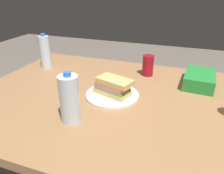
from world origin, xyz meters
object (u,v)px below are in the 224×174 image
object	(u,v)px
dining_table	(128,115)
paper_plate	(112,95)
sandwich	(113,87)
chip_bag	(199,79)
water_bottle_tall	(45,52)
water_bottle_spare	(70,99)
soda_can_red	(148,66)

from	to	relation	value
dining_table	paper_plate	size ratio (longest dim) A/B	5.99
sandwich	chip_bag	size ratio (longest dim) A/B	0.88
water_bottle_tall	water_bottle_spare	size ratio (longest dim) A/B	1.05
paper_plate	soda_can_red	bearing A→B (deg)	71.14
sandwich	water_bottle_tall	bearing A→B (deg)	156.62
paper_plate	sandwich	size ratio (longest dim) A/B	1.28
soda_can_red	water_bottle_spare	size ratio (longest dim) A/B	0.58
dining_table	chip_bag	world-z (taller)	chip_bag
dining_table	paper_plate	xyz separation A→B (m)	(-0.08, -0.00, 0.10)
water_bottle_tall	water_bottle_spare	xyz separation A→B (m)	(0.45, -0.48, -0.01)
paper_plate	water_bottle_tall	size ratio (longest dim) A/B	1.17
soda_can_red	water_bottle_tall	world-z (taller)	water_bottle_tall
dining_table	sandwich	world-z (taller)	sandwich
chip_bag	water_bottle_spare	distance (m)	0.72
water_bottle_tall	chip_bag	bearing A→B (deg)	2.60
dining_table	paper_plate	bearing A→B (deg)	-178.20
soda_can_red	water_bottle_tall	bearing A→B (deg)	-172.28
dining_table	water_bottle_spare	bearing A→B (deg)	-124.03
dining_table	soda_can_red	xyz separation A→B (m)	(0.03, 0.32, 0.15)
dining_table	water_bottle_tall	xyz separation A→B (m)	(-0.62, 0.23, 0.19)
sandwich	soda_can_red	xyz separation A→B (m)	(0.11, 0.32, 0.01)
dining_table	soda_can_red	size ratio (longest dim) A/B	12.67
paper_plate	chip_bag	bearing A→B (deg)	34.80
paper_plate	sandwich	distance (m)	0.05
sandwich	dining_table	bearing A→B (deg)	1.42
paper_plate	water_bottle_tall	distance (m)	0.59
sandwich	soda_can_red	world-z (taller)	soda_can_red
sandwich	soda_can_red	bearing A→B (deg)	71.76
soda_can_red	water_bottle_spare	bearing A→B (deg)	-108.90
sandwich	water_bottle_spare	xyz separation A→B (m)	(-0.09, -0.25, 0.05)
sandwich	chip_bag	world-z (taller)	sandwich
dining_table	sandwich	size ratio (longest dim) A/B	7.63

